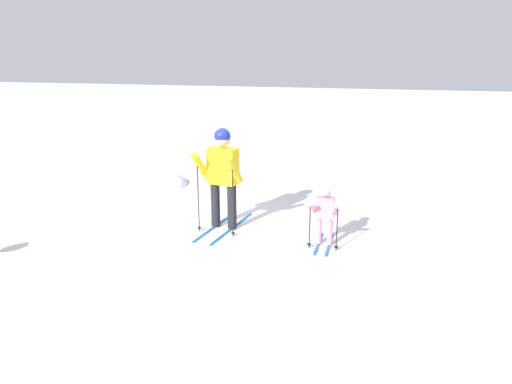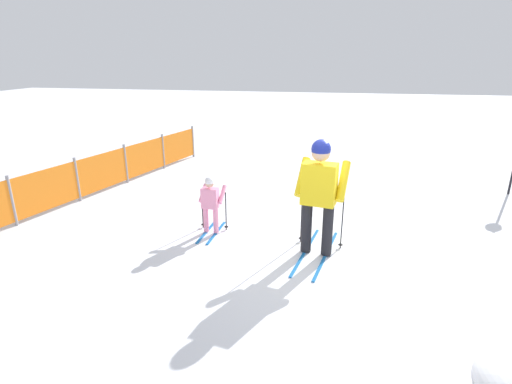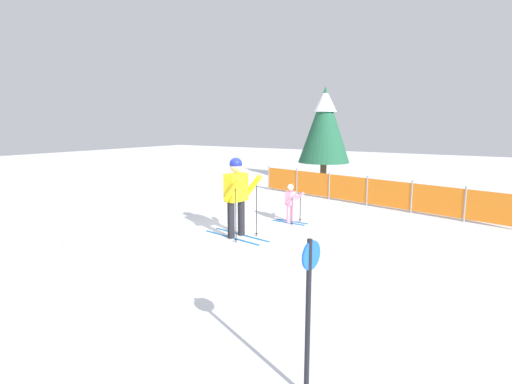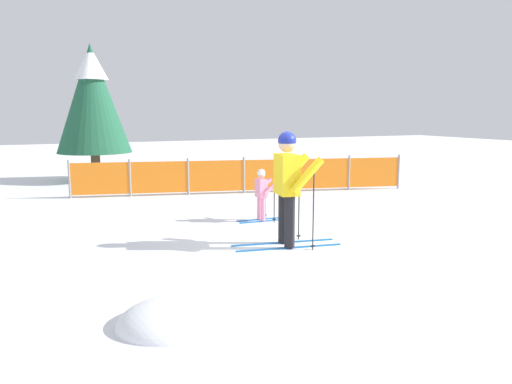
{
  "view_description": "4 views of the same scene",
  "coord_description": "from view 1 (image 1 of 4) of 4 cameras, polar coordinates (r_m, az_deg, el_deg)",
  "views": [
    {
      "loc": [
        8.34,
        2.63,
        3.29
      ],
      "look_at": [
        0.53,
        0.89,
        0.89
      ],
      "focal_mm": 35.0,
      "sensor_mm": 36.0,
      "label": 1
    },
    {
      "loc": [
        -5.81,
        -0.03,
        3.0
      ],
      "look_at": [
        0.44,
        1.23,
        0.83
      ],
      "focal_mm": 28.0,
      "sensor_mm": 36.0,
      "label": 2
    },
    {
      "loc": [
        5.29,
        -7.2,
        2.61
      ],
      "look_at": [
        -0.11,
        1.22,
        0.9
      ],
      "focal_mm": 28.0,
      "sensor_mm": 36.0,
      "label": 3
    },
    {
      "loc": [
        -3.68,
        -6.81,
        2.15
      ],
      "look_at": [
        0.03,
        1.38,
        0.71
      ],
      "focal_mm": 35.0,
      "sensor_mm": 36.0,
      "label": 4
    }
  ],
  "objects": [
    {
      "name": "skier_adult",
      "position": [
        8.93,
        -3.86,
        2.53
      ],
      "size": [
        1.79,
        0.86,
        1.85
      ],
      "rotation": [
        0.0,
        0.0,
        -0.17
      ],
      "color": "#1966B2",
      "rests_on": "ground_plane"
    },
    {
      "name": "snow_mound",
      "position": [
        12.17,
        -10.46,
        0.76
      ],
      "size": [
        1.26,
        1.07,
        0.5
      ],
      "primitive_type": "ellipsoid",
      "color": "white",
      "rests_on": "ground_plane"
    },
    {
      "name": "skier_child",
      "position": [
        8.35,
        7.9,
        -2.21
      ],
      "size": [
        0.98,
        0.52,
        1.04
      ],
      "rotation": [
        0.0,
        0.0,
        -0.04
      ],
      "color": "#1966B2",
      "rests_on": "ground_plane"
    },
    {
      "name": "ground_plane",
      "position": [
        9.34,
        -4.62,
        -3.95
      ],
      "size": [
        60.0,
        60.0,
        0.0
      ],
      "primitive_type": "plane",
      "color": "white"
    }
  ]
}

